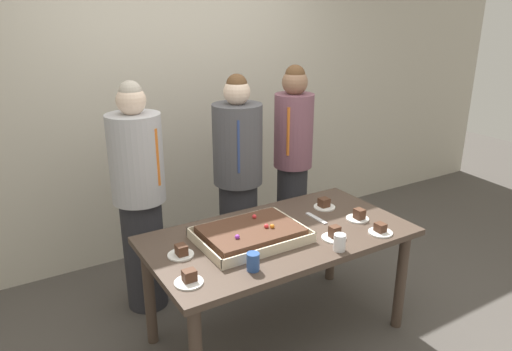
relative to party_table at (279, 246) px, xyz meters
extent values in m
plane|color=#4C4742|center=(0.00, 0.00, -0.65)|extent=(12.00, 12.00, 0.00)
cube|color=beige|center=(0.00, 1.60, 0.85)|extent=(8.00, 0.12, 3.00)
cube|color=#47382D|center=(0.00, 0.00, 0.07)|extent=(1.65, 0.87, 0.04)
cylinder|color=#47382D|center=(0.74, -0.36, -0.30)|extent=(0.07, 0.07, 0.70)
cylinder|color=#47382D|center=(-0.74, 0.36, -0.30)|extent=(0.07, 0.07, 0.70)
cylinder|color=#47382D|center=(0.74, 0.36, -0.30)|extent=(0.07, 0.07, 0.70)
cube|color=beige|center=(-0.20, 0.02, 0.10)|extent=(0.64, 0.47, 0.01)
cube|color=beige|center=(-0.20, -0.21, 0.13)|extent=(0.64, 0.01, 0.05)
cube|color=beige|center=(-0.20, 0.25, 0.13)|extent=(0.64, 0.01, 0.05)
cube|color=beige|center=(-0.51, 0.02, 0.13)|extent=(0.01, 0.47, 0.05)
cube|color=beige|center=(0.12, 0.02, 0.13)|extent=(0.01, 0.47, 0.05)
cube|color=#4C2D1E|center=(-0.20, 0.02, 0.14)|extent=(0.57, 0.40, 0.07)
sphere|color=purple|center=(-0.33, -0.06, 0.18)|extent=(0.03, 0.03, 0.03)
sphere|color=red|center=(-0.11, -0.03, 0.18)|extent=(0.03, 0.03, 0.03)
sphere|color=orange|center=(-0.09, -0.05, 0.18)|extent=(0.03, 0.03, 0.03)
sphere|color=red|center=(-0.10, 0.13, 0.18)|extent=(0.03, 0.03, 0.03)
cylinder|color=white|center=(0.50, 0.17, 0.10)|extent=(0.15, 0.15, 0.01)
cube|color=#4C2D1E|center=(0.49, 0.17, 0.13)|extent=(0.07, 0.06, 0.06)
cylinder|color=white|center=(-0.71, -0.24, 0.10)|extent=(0.15, 0.15, 0.01)
cube|color=#4C2D1E|center=(-0.70, -0.23, 0.13)|extent=(0.07, 0.06, 0.06)
cylinder|color=white|center=(0.56, -0.10, 0.10)|extent=(0.15, 0.15, 0.01)
cube|color=#4C2D1E|center=(0.56, -0.11, 0.13)|extent=(0.06, 0.06, 0.07)
cylinder|color=white|center=(-0.64, 0.05, 0.10)|extent=(0.15, 0.15, 0.01)
cube|color=#4C2D1E|center=(-0.63, 0.05, 0.13)|extent=(0.06, 0.07, 0.06)
cylinder|color=white|center=(0.24, -0.23, 0.10)|extent=(0.15, 0.15, 0.01)
cube|color=#4C2D1E|center=(0.25, -0.23, 0.14)|extent=(0.06, 0.05, 0.07)
cylinder|color=white|center=(0.54, -0.33, 0.10)|extent=(0.15, 0.15, 0.01)
cube|color=#4C2D1E|center=(0.54, -0.32, 0.13)|extent=(0.06, 0.06, 0.05)
cylinder|color=white|center=(0.17, -0.36, 0.14)|extent=(0.07, 0.07, 0.10)
cylinder|color=#2D5199|center=(-0.37, -0.29, 0.14)|extent=(0.07, 0.07, 0.10)
cube|color=silver|center=(0.33, 0.05, 0.10)|extent=(0.03, 0.20, 0.01)
cylinder|color=#28282D|center=(-0.63, 0.78, -0.24)|extent=(0.29, 0.29, 0.82)
cylinder|color=#B2B2B7|center=(-0.63, 0.78, 0.47)|extent=(0.36, 0.36, 0.60)
cube|color=orange|center=(-0.54, 0.63, 0.50)|extent=(0.04, 0.02, 0.38)
sphere|color=beige|center=(-0.63, 0.78, 0.86)|extent=(0.19, 0.19, 0.19)
sphere|color=#B2A899|center=(-0.63, 0.78, 0.91)|extent=(0.15, 0.15, 0.15)
cylinder|color=#28282D|center=(0.13, 0.76, -0.24)|extent=(0.30, 0.30, 0.82)
cylinder|color=#4C4C51|center=(0.13, 0.76, 0.47)|extent=(0.37, 0.37, 0.60)
cube|color=navy|center=(0.06, 0.60, 0.50)|extent=(0.04, 0.02, 0.38)
sphere|color=beige|center=(0.13, 0.76, 0.85)|extent=(0.19, 0.19, 0.19)
sphere|color=brown|center=(0.13, 0.76, 0.91)|extent=(0.15, 0.15, 0.15)
cylinder|color=#28282D|center=(0.64, 0.76, -0.22)|extent=(0.25, 0.25, 0.86)
cylinder|color=#7A4C5B|center=(0.64, 0.76, 0.50)|extent=(0.31, 0.31, 0.58)
cube|color=orange|center=(0.53, 0.67, 0.53)|extent=(0.04, 0.02, 0.37)
sphere|color=#8C664C|center=(0.64, 0.76, 0.88)|extent=(0.20, 0.20, 0.20)
sphere|color=brown|center=(0.64, 0.76, 0.94)|extent=(0.16, 0.16, 0.16)
camera|label=1|loc=(-1.50, -2.19, 1.40)|focal=33.17mm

